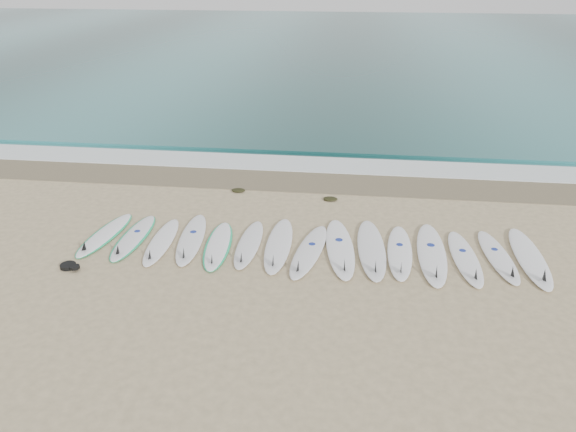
# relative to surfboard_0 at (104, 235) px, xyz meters

# --- Properties ---
(ground) EXTENTS (120.00, 120.00, 0.00)m
(ground) POSITION_rel_surfboard_0_xyz_m (4.71, -0.03, -0.04)
(ground) COLOR tan
(ocean) EXTENTS (120.00, 55.00, 0.03)m
(ocean) POSITION_rel_surfboard_0_xyz_m (4.71, 32.47, -0.03)
(ocean) COLOR #1F5B5B
(ocean) RESTS_ON ground
(wet_sand_band) EXTENTS (120.00, 1.80, 0.01)m
(wet_sand_band) POSITION_rel_surfboard_0_xyz_m (4.71, 4.07, -0.04)
(wet_sand_band) COLOR brown
(wet_sand_band) RESTS_ON ground
(foam_band) EXTENTS (120.00, 1.40, 0.04)m
(foam_band) POSITION_rel_surfboard_0_xyz_m (4.71, 5.47, -0.02)
(foam_band) COLOR silver
(foam_band) RESTS_ON ground
(wave_crest) EXTENTS (120.00, 1.00, 0.10)m
(wave_crest) POSITION_rel_surfboard_0_xyz_m (4.71, 6.97, 0.01)
(wave_crest) COLOR #1F5B5B
(wave_crest) RESTS_ON ground
(surfboard_0) EXTENTS (0.80, 2.39, 0.30)m
(surfboard_0) POSITION_rel_surfboard_0_xyz_m (0.00, 0.00, 0.00)
(surfboard_0) COLOR white
(surfboard_0) RESTS_ON ground
(surfboard_1) EXTENTS (0.59, 2.37, 0.30)m
(surfboard_1) POSITION_rel_surfboard_0_xyz_m (0.71, -0.05, 0.00)
(surfboard_1) COLOR silver
(surfboard_1) RESTS_ON ground
(surfboard_2) EXTENTS (0.60, 2.36, 0.30)m
(surfboard_2) POSITION_rel_surfboard_0_xyz_m (1.41, -0.21, 0.01)
(surfboard_2) COLOR white
(surfboard_2) RESTS_ON ground
(surfboard_3) EXTENTS (0.82, 2.63, 0.33)m
(surfboard_3) POSITION_rel_surfboard_0_xyz_m (2.04, -0.00, 0.01)
(surfboard_3) COLOR white
(surfboard_3) RESTS_ON ground
(surfboard_4) EXTENTS (0.78, 2.39, 0.30)m
(surfboard_4) POSITION_rel_surfboard_0_xyz_m (2.71, -0.20, 0.00)
(surfboard_4) COLOR white
(surfboard_4) RESTS_ON ground
(surfboard_5) EXTENTS (0.49, 2.35, 0.30)m
(surfboard_5) POSITION_rel_surfboard_0_xyz_m (3.37, -0.08, 0.01)
(surfboard_5) COLOR silver
(surfboard_5) RESTS_ON ground
(surfboard_6) EXTENTS (0.61, 2.68, 0.34)m
(surfboard_6) POSITION_rel_surfboard_0_xyz_m (4.03, -0.06, 0.02)
(surfboard_6) COLOR white
(surfboard_6) RESTS_ON ground
(surfboard_7) EXTENTS (0.92, 2.62, 0.33)m
(surfboard_7) POSITION_rel_surfboard_0_xyz_m (4.72, -0.26, 0.01)
(surfboard_7) COLOR white
(surfboard_7) RESTS_ON ground
(surfboard_8) EXTENTS (0.93, 2.89, 0.36)m
(surfboard_8) POSITION_rel_surfboard_0_xyz_m (5.39, -0.04, 0.02)
(surfboard_8) COLOR white
(surfboard_8) RESTS_ON ground
(surfboard_9) EXTENTS (0.77, 2.88, 0.36)m
(surfboard_9) POSITION_rel_surfboard_0_xyz_m (6.07, -0.00, 0.02)
(surfboard_9) COLOR white
(surfboard_9) RESTS_ON ground
(surfboard_10) EXTENTS (0.62, 2.56, 0.33)m
(surfboard_10) POSITION_rel_surfboard_0_xyz_m (6.67, -0.06, 0.01)
(surfboard_10) COLOR white
(surfboard_10) RESTS_ON ground
(surfboard_11) EXTENTS (0.69, 2.92, 0.37)m
(surfboard_11) POSITION_rel_surfboard_0_xyz_m (7.34, -0.06, 0.02)
(surfboard_11) COLOR white
(surfboard_11) RESTS_ON ground
(surfboard_12) EXTENTS (0.66, 2.52, 0.32)m
(surfboard_12) POSITION_rel_surfboard_0_xyz_m (8.03, -0.15, 0.01)
(surfboard_12) COLOR white
(surfboard_12) RESTS_ON ground
(surfboard_13) EXTENTS (0.73, 2.45, 0.31)m
(surfboard_13) POSITION_rel_surfboard_0_xyz_m (8.73, 0.00, 0.01)
(surfboard_13) COLOR white
(surfboard_13) RESTS_ON ground
(surfboard_14) EXTENTS (0.58, 2.78, 0.36)m
(surfboard_14) POSITION_rel_surfboard_0_xyz_m (9.38, 0.02, 0.02)
(surfboard_14) COLOR white
(surfboard_14) RESTS_ON ground
(seaweed_near) EXTENTS (0.37, 0.29, 0.07)m
(seaweed_near) POSITION_rel_surfboard_0_xyz_m (2.49, 3.07, -0.01)
(seaweed_near) COLOR black
(seaweed_near) RESTS_ON ground
(seaweed_far) EXTENTS (0.38, 0.29, 0.07)m
(seaweed_far) POSITION_rel_surfboard_0_xyz_m (5.02, 2.77, -0.01)
(seaweed_far) COLOR black
(seaweed_far) RESTS_ON ground
(leash_coil) EXTENTS (0.46, 0.36, 0.11)m
(leash_coil) POSITION_rel_surfboard_0_xyz_m (-0.10, -1.47, 0.00)
(leash_coil) COLOR black
(leash_coil) RESTS_ON ground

